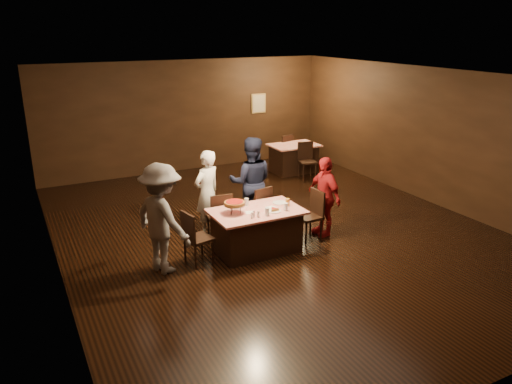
# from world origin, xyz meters

# --- Properties ---
(room) EXTENTS (10.00, 10.04, 3.02)m
(room) POSITION_xyz_m (0.00, 0.01, 2.14)
(room) COLOR black
(room) RESTS_ON ground
(main_table) EXTENTS (1.60, 1.00, 0.77)m
(main_table) POSITION_xyz_m (-0.74, -0.64, 0.39)
(main_table) COLOR #B20F0B
(main_table) RESTS_ON ground
(back_table) EXTENTS (1.30, 0.90, 0.77)m
(back_table) POSITION_xyz_m (2.49, 3.42, 0.39)
(back_table) COLOR red
(back_table) RESTS_ON ground
(chair_far_left) EXTENTS (0.47, 0.47, 0.95)m
(chair_far_left) POSITION_xyz_m (-1.14, 0.11, 0.47)
(chair_far_left) COLOR black
(chair_far_left) RESTS_ON ground
(chair_far_right) EXTENTS (0.50, 0.50, 0.95)m
(chair_far_right) POSITION_xyz_m (-0.34, 0.11, 0.47)
(chair_far_right) COLOR black
(chair_far_right) RESTS_ON ground
(chair_end_left) EXTENTS (0.49, 0.49, 0.95)m
(chair_end_left) POSITION_xyz_m (-1.84, -0.64, 0.47)
(chair_end_left) COLOR black
(chair_end_left) RESTS_ON ground
(chair_end_right) EXTENTS (0.44, 0.44, 0.95)m
(chair_end_right) POSITION_xyz_m (0.36, -0.64, 0.47)
(chair_end_right) COLOR black
(chair_end_right) RESTS_ON ground
(chair_back_near) EXTENTS (0.50, 0.50, 0.95)m
(chair_back_near) POSITION_xyz_m (2.49, 2.72, 0.47)
(chair_back_near) COLOR black
(chair_back_near) RESTS_ON ground
(chair_back_far) EXTENTS (0.50, 0.50, 0.95)m
(chair_back_far) POSITION_xyz_m (2.49, 4.02, 0.47)
(chair_back_far) COLOR black
(chair_back_far) RESTS_ON ground
(diner_white_jacket) EXTENTS (0.71, 0.60, 1.66)m
(diner_white_jacket) POSITION_xyz_m (-1.22, 0.48, 0.83)
(diner_white_jacket) COLOR white
(diner_white_jacket) RESTS_ON ground
(diner_navy_hoodie) EXTENTS (1.09, 0.99, 1.82)m
(diner_navy_hoodie) POSITION_xyz_m (-0.28, 0.50, 0.91)
(diner_navy_hoodie) COLOR black
(diner_navy_hoodie) RESTS_ON ground
(diner_grey_knit) EXTENTS (1.07, 1.35, 1.83)m
(diner_grey_knit) POSITION_xyz_m (-2.44, -0.63, 0.91)
(diner_grey_knit) COLOR slate
(diner_grey_knit) RESTS_ON ground
(diner_red_shirt) EXTENTS (0.42, 0.92, 1.54)m
(diner_red_shirt) POSITION_xyz_m (0.75, -0.55, 0.77)
(diner_red_shirt) COLOR #A6181D
(diner_red_shirt) RESTS_ON ground
(pizza_stand) EXTENTS (0.38, 0.38, 0.22)m
(pizza_stand) POSITION_xyz_m (-1.14, -0.59, 0.95)
(pizza_stand) COLOR black
(pizza_stand) RESTS_ON main_table
(plate_with_slice) EXTENTS (0.25, 0.25, 0.06)m
(plate_with_slice) POSITION_xyz_m (-0.49, -0.82, 0.80)
(plate_with_slice) COLOR white
(plate_with_slice) RESTS_ON main_table
(plate_empty) EXTENTS (0.25, 0.25, 0.01)m
(plate_empty) POSITION_xyz_m (-0.19, -0.49, 0.78)
(plate_empty) COLOR white
(plate_empty) RESTS_ON main_table
(glass_front_left) EXTENTS (0.08, 0.08, 0.14)m
(glass_front_left) POSITION_xyz_m (-0.69, -0.94, 0.84)
(glass_front_left) COLOR silver
(glass_front_left) RESTS_ON main_table
(glass_front_right) EXTENTS (0.08, 0.08, 0.14)m
(glass_front_right) POSITION_xyz_m (-0.29, -0.89, 0.84)
(glass_front_right) COLOR silver
(glass_front_right) RESTS_ON main_table
(glass_amber) EXTENTS (0.08, 0.08, 0.14)m
(glass_amber) POSITION_xyz_m (-0.14, -0.69, 0.84)
(glass_amber) COLOR #BF7F26
(glass_amber) RESTS_ON main_table
(glass_back) EXTENTS (0.08, 0.08, 0.14)m
(glass_back) POSITION_xyz_m (-0.79, -0.34, 0.84)
(glass_back) COLOR silver
(glass_back) RESTS_ON main_table
(condiments) EXTENTS (0.17, 0.10, 0.09)m
(condiments) POSITION_xyz_m (-0.92, -0.93, 0.82)
(condiments) COLOR silver
(condiments) RESTS_ON main_table
(napkin_center) EXTENTS (0.19, 0.19, 0.01)m
(napkin_center) POSITION_xyz_m (-0.44, -0.64, 0.77)
(napkin_center) COLOR white
(napkin_center) RESTS_ON main_table
(napkin_left) EXTENTS (0.21, 0.21, 0.01)m
(napkin_left) POSITION_xyz_m (-0.89, -0.69, 0.77)
(napkin_left) COLOR white
(napkin_left) RESTS_ON main_table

